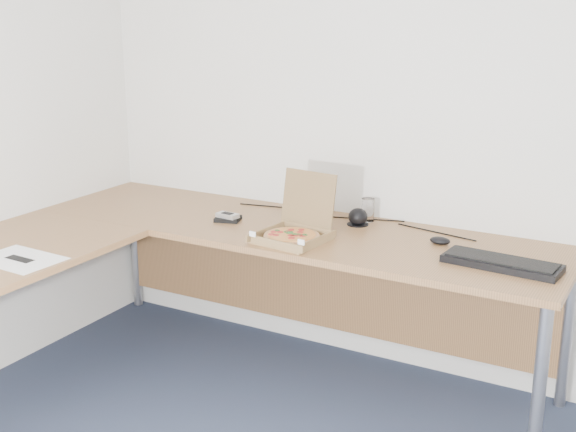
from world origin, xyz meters
The scene contains 11 objects.
room_shell centered at (0.00, 0.00, 1.25)m, with size 3.50×3.50×2.50m, color silver, non-canonical shape.
desk centered at (-0.82, 0.97, 0.70)m, with size 2.50×2.20×0.73m.
pizza_box centered at (-0.40, 1.24, 0.76)m, with size 0.27×0.31×0.28m.
drinking_glass centered at (-0.23, 1.67, 0.78)m, with size 0.06×0.06×0.11m, color white.
keyboard centered at (0.48, 1.33, 0.74)m, with size 0.45×0.16×0.03m, color black.
mouse centered at (0.18, 1.49, 0.75)m, with size 0.09×0.06×0.03m, color black.
wallet centered at (-0.81, 1.35, 0.74)m, with size 0.11×0.10×0.02m, color black.
phone centered at (-0.81, 1.34, 0.76)m, with size 0.10×0.05×0.02m, color #B2B5BA.
paper_sheet centered at (-1.24, 0.47, 0.73)m, with size 0.33×0.24×0.00m, color white.
dome_speaker centered at (-0.25, 1.59, 0.77)m, with size 0.10×0.10×0.08m, color black.
cable_bundle centered at (-0.34, 1.66, 0.73)m, with size 0.59×0.04×0.01m, color black, non-canonical shape.
Camera 1 is at (1.10, -1.50, 1.72)m, focal length 46.97 mm.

